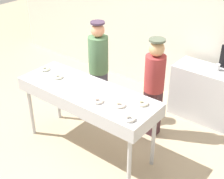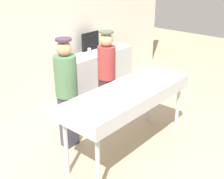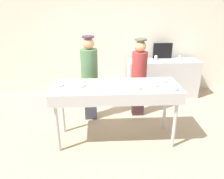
{
  "view_description": "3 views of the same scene",
  "coord_description": "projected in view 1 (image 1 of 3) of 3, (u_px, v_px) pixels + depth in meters",
  "views": [
    {
      "loc": [
        2.62,
        -2.77,
        3.2
      ],
      "look_at": [
        0.2,
        0.3,
        0.95
      ],
      "focal_mm": 51.43,
      "sensor_mm": 36.0,
      "label": 1
    },
    {
      "loc": [
        -2.93,
        -2.24,
        2.61
      ],
      "look_at": [
        -0.01,
        0.3,
        0.93
      ],
      "focal_mm": 46.72,
      "sensor_mm": 36.0,
      "label": 2
    },
    {
      "loc": [
        -0.25,
        -3.37,
        2.35
      ],
      "look_at": [
        -0.05,
        0.21,
        0.86
      ],
      "focal_mm": 36.2,
      "sensor_mm": 36.0,
      "label": 3
    }
  ],
  "objects": [
    {
      "name": "paper_cup_0",
      "position": [
        218.0,
        67.0,
        5.1
      ],
      "size": [
        0.07,
        0.07,
        0.11
      ],
      "primitive_type": "cylinder",
      "color": "white",
      "rests_on": "prep_counter"
    },
    {
      "name": "sugar_donut_1",
      "position": [
        143.0,
        103.0,
        4.05
      ],
      "size": [
        0.18,
        0.18,
        0.04
      ],
      "primitive_type": "torus",
      "rotation": [
        0.0,
        0.0,
        1.23
      ],
      "color": "#FEF2CB",
      "rests_on": "fryer_conveyor"
    },
    {
      "name": "fryer_conveyor",
      "position": [
        87.0,
        96.0,
        4.43
      ],
      "size": [
        2.07,
        0.73,
        1.01
      ],
      "color": "#B7BABF",
      "rests_on": "ground"
    },
    {
      "name": "back_wall",
      "position": [
        172.0,
        6.0,
        5.61
      ],
      "size": [
        8.0,
        0.12,
        3.36
      ],
      "primitive_type": "cube",
      "color": "silver",
      "rests_on": "ground"
    },
    {
      "name": "worker_baker",
      "position": [
        99.0,
        66.0,
        5.19
      ],
      "size": [
        0.32,
        0.32,
        1.68
      ],
      "rotation": [
        0.0,
        0.0,
        3.23
      ],
      "color": "#3A3A49",
      "rests_on": "ground"
    },
    {
      "name": "ground_plane",
      "position": [
        89.0,
        147.0,
        4.89
      ],
      "size": [
        16.0,
        16.0,
        0.0
      ],
      "primitive_type": "plane",
      "color": "tan"
    },
    {
      "name": "sugar_donut_2",
      "position": [
        98.0,
        101.0,
        4.1
      ],
      "size": [
        0.17,
        0.17,
        0.04
      ],
      "primitive_type": "torus",
      "rotation": [
        0.0,
        0.0,
        1.37
      ],
      "color": "#FCE5D1",
      "rests_on": "fryer_conveyor"
    },
    {
      "name": "sugar_donut_4",
      "position": [
        45.0,
        69.0,
        4.9
      ],
      "size": [
        0.16,
        0.16,
        0.04
      ],
      "primitive_type": "torus",
      "rotation": [
        0.0,
        0.0,
        0.16
      ],
      "color": "#EBECC5",
      "rests_on": "fryer_conveyor"
    },
    {
      "name": "sugar_donut_5",
      "position": [
        58.0,
        77.0,
        4.67
      ],
      "size": [
        0.16,
        0.16,
        0.04
      ],
      "primitive_type": "torus",
      "rotation": [
        0.0,
        0.0,
        1.47
      ],
      "color": "#EFEACA",
      "rests_on": "fryer_conveyor"
    },
    {
      "name": "worker_assistant",
      "position": [
        154.0,
        84.0,
        4.77
      ],
      "size": [
        0.3,
        0.3,
        1.6
      ],
      "rotation": [
        0.0,
        0.0,
        2.85
      ],
      "color": "#3D2127",
      "rests_on": "ground"
    },
    {
      "name": "sugar_donut_0",
      "position": [
        120.0,
        105.0,
        4.01
      ],
      "size": [
        0.17,
        0.17,
        0.04
      ],
      "primitive_type": "torus",
      "rotation": [
        0.0,
        0.0,
        1.8
      ],
      "color": "#FDE5CD",
      "rests_on": "fryer_conveyor"
    },
    {
      "name": "prep_counter",
      "position": [
        223.0,
        100.0,
        5.21
      ],
      "size": [
        1.71,
        0.52,
        0.91
      ],
      "primitive_type": "cube",
      "color": "#B7BABF",
      "rests_on": "ground"
    },
    {
      "name": "sugar_donut_3",
      "position": [
        130.0,
        119.0,
        3.76
      ],
      "size": [
        0.2,
        0.2,
        0.04
      ],
      "primitive_type": "torus",
      "rotation": [
        0.0,
        0.0,
        2.38
      ],
      "color": "silver",
      "rests_on": "fryer_conveyor"
    }
  ]
}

